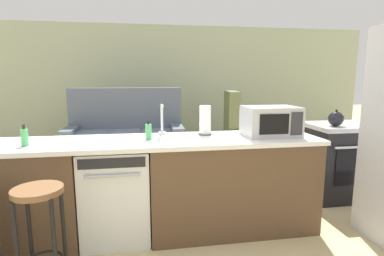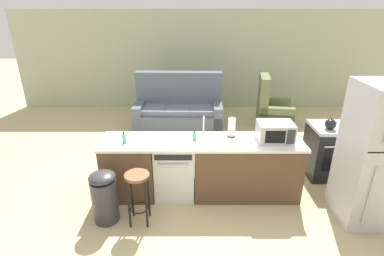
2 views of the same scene
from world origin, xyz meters
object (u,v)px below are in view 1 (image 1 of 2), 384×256
dishwasher (117,192)px  kettle (336,119)px  microwave (271,121)px  dish_soap_bottle (24,137)px  couch (126,137)px  stove_range (338,160)px  paper_towel_roll (205,121)px  armchair (241,135)px  soap_bottle (149,132)px  bar_stool (40,217)px

dishwasher → kettle: size_ratio=4.10×
microwave → dish_soap_bottle: microwave is taller
couch → dish_soap_bottle: bearing=-103.0°
stove_range → paper_towel_roll: bearing=-167.4°
stove_range → armchair: size_ratio=0.75×
paper_towel_roll → kettle: paper_towel_roll is taller
dish_soap_bottle → kettle: size_ratio=0.86×
paper_towel_roll → couch: 2.79m
stove_range → paper_towel_roll: paper_towel_roll is taller
soap_bottle → bar_stool: soap_bottle is taller
bar_stool → kettle: bearing=20.6°
dishwasher → couch: couch is taller
bar_stool → couch: 3.41m
dishwasher → stove_range: size_ratio=0.93×
paper_towel_roll → bar_stool: size_ratio=0.38×
paper_towel_roll → armchair: (1.30, 2.69, -0.69)m
dishwasher → couch: (-0.05, 2.72, -0.03)m
dishwasher → couch: bearing=91.1°
couch → armchair: 2.20m
microwave → kettle: microwave is taller
dishwasher → soap_bottle: 0.63m
paper_towel_roll → dish_soap_bottle: bearing=-171.0°
dishwasher → couch: 2.72m
bar_stool → armchair: bearing=53.7°
dish_soap_bottle → couch: 2.94m
couch → dishwasher: bearing=-88.9°
microwave → dish_soap_bottle: bearing=-177.7°
bar_stool → armchair: (2.58, 3.51, -0.19)m
bar_stool → armchair: armchair is taller
dishwasher → paper_towel_roll: bearing=10.6°
armchair → soap_bottle: bearing=-123.0°
paper_towel_roll → bar_stool: paper_towel_roll is taller
microwave → kettle: size_ratio=2.44×
dishwasher → stove_range: stove_range is taller
stove_range → kettle: 0.57m
dishwasher → dish_soap_bottle: dish_soap_bottle is taller
dishwasher → bar_stool: bearing=-123.7°
kettle → armchair: size_ratio=0.17×
armchair → bar_stool: bearing=-126.3°
dish_soap_bottle → soap_bottle: bearing=5.5°
paper_towel_roll → armchair: armchair is taller
dish_soap_bottle → armchair: size_ratio=0.15×
stove_range → soap_bottle: (-2.30, -0.54, 0.52)m
soap_bottle → armchair: bearing=57.0°
dish_soap_bottle → couch: size_ratio=0.09×
kettle → paper_towel_roll: bearing=-170.5°
microwave → soap_bottle: (-1.15, 0.01, -0.07)m
bar_stool → couch: size_ratio=0.37×
microwave → bar_stool: size_ratio=0.68×
armchair → couch: bearing=-176.6°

